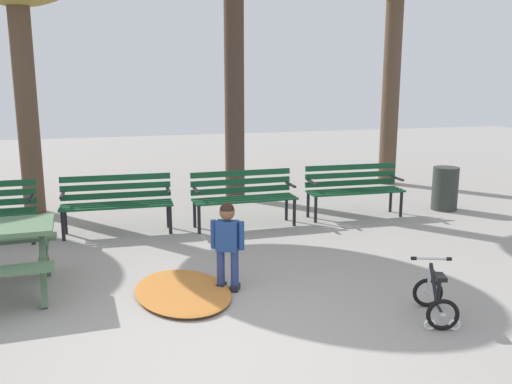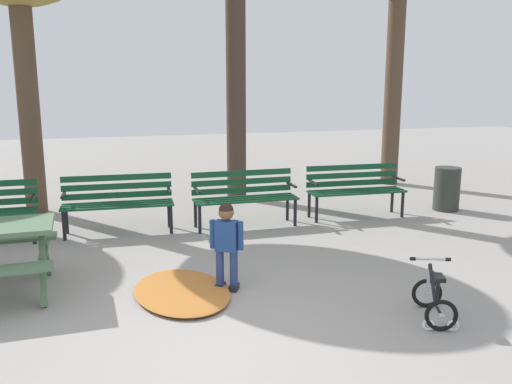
{
  "view_description": "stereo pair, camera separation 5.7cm",
  "coord_description": "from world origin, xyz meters",
  "px_view_note": "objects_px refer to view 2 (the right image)",
  "views": [
    {
      "loc": [
        -0.92,
        -4.21,
        2.24
      ],
      "look_at": [
        0.99,
        2.18,
        0.85
      ],
      "focal_mm": 38.04,
      "sensor_mm": 36.0,
      "label": 1
    },
    {
      "loc": [
        -0.86,
        -4.23,
        2.24
      ],
      "look_at": [
        0.99,
        2.18,
        0.85
      ],
      "focal_mm": 38.04,
      "sensor_mm": 36.0,
      "label": 2
    }
  ],
  "objects_px": {
    "park_bench_right": "(244,193)",
    "kids_bicycle": "(434,299)",
    "child_standing": "(227,240)",
    "park_bench_far_right": "(355,186)",
    "park_bench_left": "(118,199)",
    "trash_bin": "(447,189)"
  },
  "relations": [
    {
      "from": "park_bench_left",
      "to": "park_bench_right",
      "type": "bearing_deg",
      "value": -4.34
    },
    {
      "from": "child_standing",
      "to": "kids_bicycle",
      "type": "distance_m",
      "value": 2.16
    },
    {
      "from": "park_bench_right",
      "to": "trash_bin",
      "type": "relative_size",
      "value": 2.13
    },
    {
      "from": "park_bench_right",
      "to": "trash_bin",
      "type": "distance_m",
      "value": 3.65
    },
    {
      "from": "park_bench_right",
      "to": "kids_bicycle",
      "type": "xyz_separation_m",
      "value": [
        0.86,
        -3.77,
        -0.31
      ]
    },
    {
      "from": "child_standing",
      "to": "trash_bin",
      "type": "bearing_deg",
      "value": 29.19
    },
    {
      "from": "park_bench_far_right",
      "to": "kids_bicycle",
      "type": "xyz_separation_m",
      "value": [
        -1.05,
        -3.82,
        -0.31
      ]
    },
    {
      "from": "park_bench_far_right",
      "to": "child_standing",
      "type": "relative_size",
      "value": 1.67
    },
    {
      "from": "trash_bin",
      "to": "child_standing",
      "type": "bearing_deg",
      "value": -150.81
    },
    {
      "from": "trash_bin",
      "to": "park_bench_far_right",
      "type": "bearing_deg",
      "value": 178.7
    },
    {
      "from": "park_bench_far_right",
      "to": "kids_bicycle",
      "type": "bearing_deg",
      "value": -105.3
    },
    {
      "from": "park_bench_left",
      "to": "kids_bicycle",
      "type": "bearing_deg",
      "value": -54.86
    },
    {
      "from": "park_bench_left",
      "to": "trash_bin",
      "type": "xyz_separation_m",
      "value": [
        5.55,
        -0.13,
        -0.14
      ]
    },
    {
      "from": "child_standing",
      "to": "park_bench_far_right",
      "type": "bearing_deg",
      "value": 42.79
    },
    {
      "from": "kids_bicycle",
      "to": "park_bench_right",
      "type": "bearing_deg",
      "value": 102.83
    },
    {
      "from": "park_bench_far_right",
      "to": "park_bench_right",
      "type": "bearing_deg",
      "value": -178.33
    },
    {
      "from": "park_bench_right",
      "to": "child_standing",
      "type": "xyz_separation_m",
      "value": [
        -0.86,
        -2.51,
        0.05
      ]
    },
    {
      "from": "park_bench_far_right",
      "to": "trash_bin",
      "type": "distance_m",
      "value": 1.75
    },
    {
      "from": "park_bench_left",
      "to": "child_standing",
      "type": "distance_m",
      "value": 2.84
    },
    {
      "from": "park_bench_right",
      "to": "trash_bin",
      "type": "height_order",
      "value": "park_bench_right"
    },
    {
      "from": "trash_bin",
      "to": "park_bench_right",
      "type": "bearing_deg",
      "value": -179.75
    },
    {
      "from": "child_standing",
      "to": "trash_bin",
      "type": "relative_size",
      "value": 1.29
    }
  ]
}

